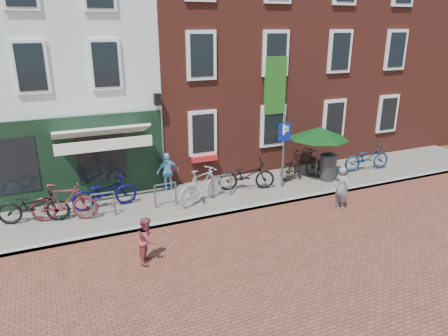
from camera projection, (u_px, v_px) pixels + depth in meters
name	position (u px, v px, depth m)	size (l,w,h in m)	color
ground	(222.00, 216.00, 13.28)	(80.00, 80.00, 0.00)	brown
sidewalk	(231.00, 193.00, 14.94)	(24.00, 3.00, 0.10)	slate
building_stucco	(32.00, 61.00, 15.98)	(8.00, 8.00, 9.00)	silver
building_brick_mid	(201.00, 44.00, 18.47)	(6.00, 8.00, 10.00)	maroon
building_brick_right	(313.00, 42.00, 20.75)	(6.00, 8.00, 10.00)	maroon
filler_right	(408.00, 50.00, 23.38)	(7.00, 8.00, 9.00)	maroon
litter_bin	(328.00, 165.00, 15.94)	(0.64, 0.64, 1.17)	#3A3A3C
parking_sign	(284.00, 142.00, 14.83)	(0.50, 0.07, 2.70)	#4C4C4F
parasol	(319.00, 131.00, 15.72)	(2.29, 2.29, 2.15)	#4C4C4F
woman	(342.00, 188.00, 13.65)	(0.53, 0.35, 1.44)	slate
boy	(147.00, 240.00, 10.52)	(0.60, 0.47, 1.24)	#93373E
cafe_person	(168.00, 172.00, 14.89)	(0.82, 0.34, 1.41)	#77B7E6
bicycle_0	(33.00, 206.00, 12.46)	(0.72, 2.07, 1.09)	black
bicycle_1	(64.00, 202.00, 12.55)	(0.57, 2.01, 1.20)	maroon
bicycle_2	(105.00, 192.00, 13.48)	(0.72, 2.07, 1.09)	#0B054C
bicycle_3	(202.00, 185.00, 13.89)	(0.57, 2.01, 1.20)	#99989A
bicycle_4	(246.00, 175.00, 15.01)	(0.72, 2.07, 1.09)	black
bicycle_5	(301.00, 164.00, 16.02)	(0.57, 2.01, 1.20)	black
bicycle_6	(367.00, 158.00, 17.03)	(0.72, 2.07, 1.09)	#11294E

